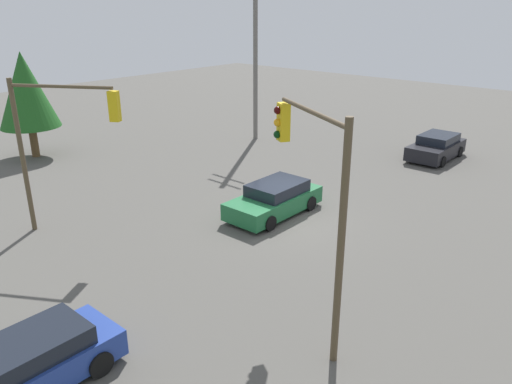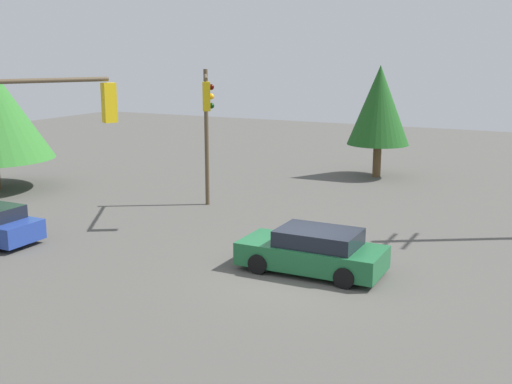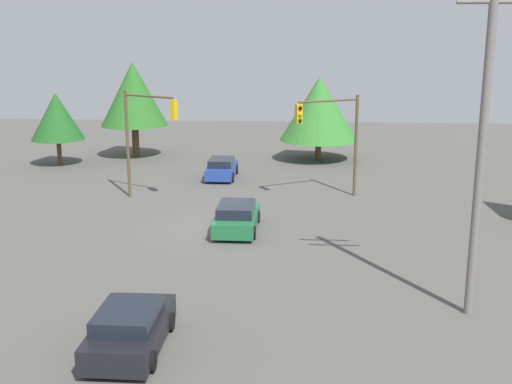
{
  "view_description": "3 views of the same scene",
  "coord_description": "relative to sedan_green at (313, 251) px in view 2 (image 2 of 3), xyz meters",
  "views": [
    {
      "loc": [
        -11.39,
        14.93,
        8.31
      ],
      "look_at": [
        -0.22,
        2.08,
        1.83
      ],
      "focal_mm": 35.0,
      "sensor_mm": 36.0,
      "label": 1
    },
    {
      "loc": [
        -16.73,
        -6.88,
        6.6
      ],
      "look_at": [
        0.62,
        1.78,
        2.32
      ],
      "focal_mm": 45.0,
      "sensor_mm": 36.0,
      "label": 2
    },
    {
      "loc": [
        3.8,
        -29.41,
        9.1
      ],
      "look_at": [
        1.54,
        0.72,
        1.7
      ],
      "focal_mm": 45.0,
      "sensor_mm": 36.0,
      "label": 3
    }
  ],
  "objects": [
    {
      "name": "ground_plane",
      "position": [
        -0.68,
        0.13,
        -0.65
      ],
      "size": [
        80.0,
        80.0,
        0.0
      ],
      "primitive_type": "plane",
      "color": "#54514C"
    },
    {
      "name": "sedan_green",
      "position": [
        0.0,
        0.0,
        0.0
      ],
      "size": [
        2.01,
        4.39,
        1.35
      ],
      "color": "#1E6638",
      "rests_on": "ground_plane"
    },
    {
      "name": "traffic_signal_main",
      "position": [
        -5.6,
        5.45,
        3.54
      ],
      "size": [
        3.38,
        2.05,
        6.12
      ],
      "rotation": [
        0.0,
        0.0,
        -0.52
      ],
      "color": "brown",
      "rests_on": "ground_plane"
    },
    {
      "name": "traffic_signal_cross",
      "position": [
        4.73,
        6.51,
        3.38
      ],
      "size": [
        3.59,
        2.34,
        5.84
      ],
      "rotation": [
        0.0,
        0.0,
        3.69
      ],
      "color": "brown",
      "rests_on": "ground_plane"
    },
    {
      "name": "tree_corner",
      "position": [
        15.65,
        2.53,
        3.14
      ],
      "size": [
        3.25,
        3.25,
        5.88
      ],
      "color": "brown",
      "rests_on": "ground_plane"
    }
  ]
}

